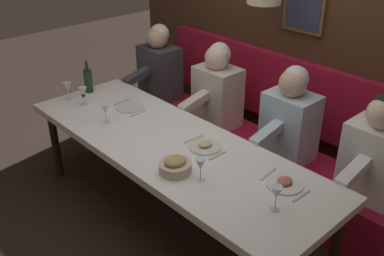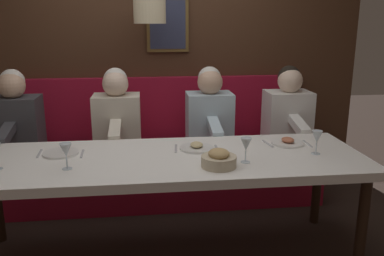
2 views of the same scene
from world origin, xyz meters
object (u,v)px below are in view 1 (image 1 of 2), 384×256
at_px(diner_middle, 217,88).
at_px(wine_glass_1, 276,193).
at_px(wine_bottle, 88,80).
at_px(bread_bowl, 175,166).
at_px(diner_near, 290,117).
at_px(dining_table, 171,150).
at_px(diner_far, 159,65).
at_px(wine_glass_0, 201,165).
at_px(wine_glass_2, 83,93).
at_px(wine_glass_4, 68,87).
at_px(diner_nearest, 375,151).
at_px(wine_glass_3, 105,109).

xyz_separation_m(diner_middle, wine_glass_1, (-0.94, -1.39, 0.04)).
bearing_deg(wine_bottle, bread_bowl, -100.72).
bearing_deg(diner_near, bread_bowl, 173.91).
relative_size(diner_middle, wine_bottle, 2.64).
relative_size(dining_table, bread_bowl, 12.23).
relative_size(diner_far, wine_glass_0, 4.82).
height_order(wine_glass_1, wine_glass_2, same).
height_order(diner_near, wine_glass_4, diner_near).
relative_size(diner_nearest, diner_middle, 1.00).
bearing_deg(dining_table, diner_middle, 22.85).
xyz_separation_m(diner_far, wine_glass_0, (-1.05, -1.72, 0.04)).
bearing_deg(diner_nearest, dining_table, 127.30).
relative_size(diner_middle, wine_glass_3, 4.82).
relative_size(dining_table, wine_glass_0, 16.40).
bearing_deg(wine_glass_2, diner_far, 10.10).
xyz_separation_m(diner_nearest, bread_bowl, (-1.11, 0.84, -0.03)).
height_order(diner_far, bread_bowl, diner_far).
distance_m(diner_nearest, diner_far, 2.37).
distance_m(wine_glass_3, wine_glass_4, 0.62).
relative_size(dining_table, diner_nearest, 3.40).
height_order(dining_table, wine_glass_4, wine_glass_4).
xyz_separation_m(wine_glass_2, bread_bowl, (-0.11, -1.35, -0.07)).
distance_m(diner_middle, bread_bowl, 1.31).
distance_m(wine_glass_1, wine_bottle, 2.28).
relative_size(diner_far, wine_glass_3, 4.82).
xyz_separation_m(dining_table, diner_nearest, (0.88, -1.16, 0.14)).
height_order(wine_glass_0, bread_bowl, wine_glass_0).
bearing_deg(wine_glass_3, wine_glass_2, 83.60).
relative_size(dining_table, diner_middle, 3.40).
height_order(diner_near, diner_middle, same).
bearing_deg(dining_table, wine_glass_1, -93.41).
distance_m(dining_table, wine_glass_2, 1.06).
bearing_deg(dining_table, diner_far, 53.96).
distance_m(dining_table, wine_glass_0, 0.56).
distance_m(diner_far, wine_glass_3, 1.21).
distance_m(dining_table, wine_glass_1, 1.04).
distance_m(diner_near, wine_bottle, 1.88).
relative_size(diner_far, bread_bowl, 3.60).
distance_m(diner_middle, wine_glass_1, 1.68).
distance_m(diner_near, wine_glass_4, 1.97).
height_order(diner_far, wine_bottle, diner_far).
height_order(wine_glass_0, wine_glass_3, same).
relative_size(diner_far, wine_glass_4, 4.82).
bearing_deg(bread_bowl, wine_glass_1, -76.54).
relative_size(wine_glass_1, wine_glass_2, 1.00).
height_order(wine_glass_0, wine_glass_2, same).
distance_m(wine_glass_1, wine_glass_4, 2.26).
distance_m(diner_far, bread_bowl, 1.89).
bearing_deg(bread_bowl, diner_near, -6.09).
xyz_separation_m(diner_nearest, wine_glass_1, (-0.94, 0.13, 0.04)).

